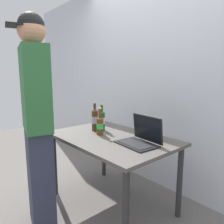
{
  "coord_description": "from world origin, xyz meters",
  "views": [
    {
      "loc": [
        1.55,
        -1.34,
        1.34
      ],
      "look_at": [
        0.01,
        0.0,
        0.98
      ],
      "focal_mm": 34.3,
      "sensor_mm": 36.0,
      "label": 1
    }
  ],
  "objects": [
    {
      "name": "desk",
      "position": [
        0.0,
        0.0,
        0.64
      ],
      "size": [
        1.25,
        0.82,
        0.73
      ],
      "color": "#56514C",
      "rests_on": "ground"
    },
    {
      "name": "beer_bottle_brown",
      "position": [
        -0.29,
        0.01,
        0.86
      ],
      "size": [
        0.07,
        0.07,
        0.32
      ],
      "color": "#472B14",
      "rests_on": "desk"
    },
    {
      "name": "laptop",
      "position": [
        0.34,
        0.05,
        0.79
      ],
      "size": [
        0.38,
        0.3,
        0.25
      ],
      "color": "black",
      "rests_on": "desk"
    },
    {
      "name": "back_wall",
      "position": [
        0.0,
        0.75,
        1.3
      ],
      "size": [
        6.0,
        0.1,
        2.6
      ],
      "primitive_type": "cube",
      "color": "silver",
      "rests_on": "ground"
    },
    {
      "name": "person_figure",
      "position": [
        -0.19,
        -0.66,
        0.95
      ],
      "size": [
        0.45,
        0.35,
        1.82
      ],
      "color": "#2D3347",
      "rests_on": "ground"
    },
    {
      "name": "beer_bottle_green",
      "position": [
        -0.26,
        0.09,
        0.85
      ],
      "size": [
        0.07,
        0.07,
        0.29
      ],
      "color": "#1E5123",
      "rests_on": "desk"
    },
    {
      "name": "beer_bottle_dark",
      "position": [
        -0.13,
        -0.04,
        0.84
      ],
      "size": [
        0.07,
        0.07,
        0.28
      ],
      "color": "brown",
      "rests_on": "desk"
    },
    {
      "name": "ground_plane",
      "position": [
        0.0,
        0.0,
        0.0
      ],
      "size": [
        8.0,
        8.0,
        0.0
      ],
      "primitive_type": "plane",
      "color": "slate",
      "rests_on": "ground"
    }
  ]
}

